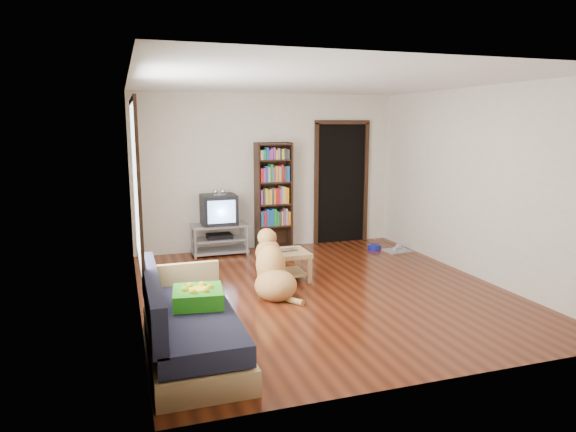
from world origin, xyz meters
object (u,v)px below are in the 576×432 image
object	(u,v)px
grey_rag	(397,251)
coffee_table	(287,260)
laptop	(288,251)
sofa	(188,329)
dog	(272,271)
bookshelf	(273,190)
dog_bowl	(374,247)
green_cushion	(198,297)
tv_stand	(219,238)
crt_tv	(219,209)

from	to	relation	value
grey_rag	coffee_table	bearing A→B (deg)	-157.75
laptop	sofa	size ratio (longest dim) A/B	0.18
dog	bookshelf	bearing A→B (deg)	73.03
dog_bowl	bookshelf	distance (m)	1.96
green_cushion	coffee_table	distance (m)	2.32
bookshelf	coffee_table	size ratio (longest dim) A/B	3.27
laptop	grey_rag	xyz separation A→B (m)	(2.24, 0.95, -0.40)
dog_bowl	grey_rag	bearing A→B (deg)	-39.81
dog_bowl	tv_stand	xyz separation A→B (m)	(-2.55, 0.52, 0.23)
crt_tv	bookshelf	bearing A→B (deg)	4.32
sofa	dog	world-z (taller)	sofa
tv_stand	sofa	bearing A→B (deg)	-105.02
dog_bowl	dog	distance (m)	2.87
green_cushion	dog_bowl	size ratio (longest dim) A/B	2.08
green_cushion	crt_tv	bearing A→B (deg)	83.23
sofa	dog_bowl	bearing A→B (deg)	41.47
tv_stand	sofa	distance (m)	3.76
green_cushion	coffee_table	bearing A→B (deg)	57.53
grey_rag	green_cushion	bearing A→B (deg)	-143.92
sofa	coffee_table	world-z (taller)	sofa
laptop	dog	bearing A→B (deg)	-134.12
laptop	dog	xyz separation A→B (m)	(-0.37, -0.50, -0.11)
green_cushion	bookshelf	xyz separation A→B (m)	(1.80, 3.56, 0.50)
green_cushion	tv_stand	xyz separation A→B (m)	(0.85, 3.46, -0.23)
tv_stand	dog	world-z (taller)	dog
dog_bowl	sofa	size ratio (longest dim) A/B	0.12
laptop	tv_stand	world-z (taller)	tv_stand
tv_stand	bookshelf	size ratio (longest dim) A/B	0.50
dog	laptop	bearing A→B (deg)	53.65
crt_tv	coffee_table	xyz separation A→B (m)	(0.61, -1.70, -0.46)
dog_bowl	coffee_table	distance (m)	2.27
green_cushion	grey_rag	distance (m)	4.60
green_cushion	dog	size ratio (longest dim) A/B	0.46
tv_stand	coffee_table	bearing A→B (deg)	-69.97
grey_rag	crt_tv	bearing A→B (deg)	164.54
bookshelf	sofa	world-z (taller)	bookshelf
tv_stand	dog	distance (m)	2.22
bookshelf	coffee_table	distance (m)	1.95
laptop	grey_rag	world-z (taller)	laptop
laptop	crt_tv	world-z (taller)	crt_tv
crt_tv	bookshelf	xyz separation A→B (m)	(0.95, 0.07, 0.26)
dog_bowl	sofa	xyz separation A→B (m)	(-3.52, -3.11, 0.22)
laptop	bookshelf	world-z (taller)	bookshelf
crt_tv	dog	xyz separation A→B (m)	(0.25, -2.23, -0.44)
bookshelf	coffee_table	world-z (taller)	bookshelf
crt_tv	sofa	xyz separation A→B (m)	(-0.97, -3.65, -0.48)
green_cushion	dog_bowl	distance (m)	4.52
crt_tv	tv_stand	bearing A→B (deg)	-90.00
grey_rag	coffee_table	size ratio (longest dim) A/B	0.73
sofa	coffee_table	bearing A→B (deg)	50.84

